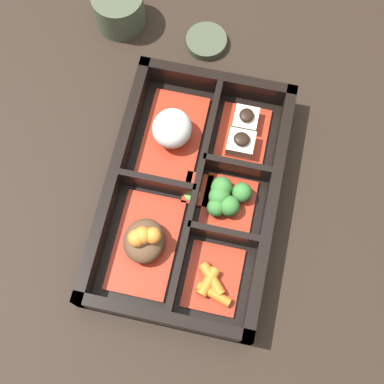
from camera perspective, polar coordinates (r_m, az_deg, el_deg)
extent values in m
plane|color=black|center=(0.70, 0.00, -0.67)|extent=(3.00, 3.00, 0.00)
cube|color=black|center=(0.70, 0.00, -0.54)|extent=(0.34, 0.21, 0.01)
cube|color=black|center=(0.68, 8.29, -1.74)|extent=(0.34, 0.01, 0.05)
cube|color=black|center=(0.69, -8.12, 1.63)|extent=(0.34, 0.01, 0.05)
cube|color=black|center=(0.65, -3.12, -13.31)|extent=(0.01, 0.21, 0.05)
cube|color=black|center=(0.75, 2.68, 11.41)|extent=(0.01, 0.21, 0.05)
cube|color=black|center=(0.68, 0.43, -0.13)|extent=(0.31, 0.01, 0.05)
cube|color=black|center=(0.67, 3.29, -4.67)|extent=(0.01, 0.09, 0.05)
cube|color=black|center=(0.69, 4.74, 2.43)|extent=(0.01, 0.09, 0.05)
cube|color=black|center=(0.69, -3.61, 0.70)|extent=(0.01, 0.10, 0.05)
cube|color=#B22D19|center=(0.68, -4.98, -5.57)|extent=(0.13, 0.08, 0.01)
ellipsoid|color=brown|center=(0.66, -5.10, -5.21)|extent=(0.06, 0.05, 0.03)
sphere|color=orange|center=(0.64, -5.28, -4.65)|extent=(0.02, 0.02, 0.02)
sphere|color=orange|center=(0.64, -4.19, -4.66)|extent=(0.02, 0.02, 0.02)
sphere|color=orange|center=(0.64, -5.92, -4.92)|extent=(0.02, 0.02, 0.02)
cube|color=#B22D19|center=(0.72, -2.07, 5.93)|extent=(0.13, 0.08, 0.01)
ellipsoid|color=silver|center=(0.70, -2.14, 6.79)|extent=(0.05, 0.05, 0.04)
cube|color=#B22D19|center=(0.66, 2.27, -9.16)|extent=(0.08, 0.07, 0.01)
cylinder|color=orange|center=(0.65, 2.17, -9.29)|extent=(0.04, 0.04, 0.01)
cylinder|color=orange|center=(0.65, 2.34, -10.81)|extent=(0.02, 0.05, 0.01)
cylinder|color=orange|center=(0.65, 1.76, -9.58)|extent=(0.04, 0.02, 0.01)
cube|color=#B22D19|center=(0.69, 3.89, -1.32)|extent=(0.07, 0.07, 0.01)
sphere|color=#387A33|center=(0.67, 4.01, -1.50)|extent=(0.03, 0.03, 0.03)
sphere|color=#387A33|center=(0.68, 3.10, 0.35)|extent=(0.03, 0.03, 0.03)
sphere|color=#387A33|center=(0.68, 3.19, 0.54)|extent=(0.03, 0.03, 0.03)
sphere|color=#387A33|center=(0.68, 5.36, -0.03)|extent=(0.03, 0.03, 0.03)
sphere|color=#387A33|center=(0.67, 2.93, -0.59)|extent=(0.03, 0.03, 0.03)
sphere|color=#387A33|center=(0.67, 2.61, -1.66)|extent=(0.02, 0.02, 0.02)
cube|color=#B22D19|center=(0.73, 5.40, 6.02)|extent=(0.09, 0.07, 0.01)
cube|color=beige|center=(0.71, 5.22, 5.16)|extent=(0.03, 0.04, 0.02)
ellipsoid|color=black|center=(0.69, 5.32, 5.65)|extent=(0.02, 0.02, 0.01)
cube|color=beige|center=(0.72, 5.75, 7.69)|extent=(0.03, 0.03, 0.02)
ellipsoid|color=black|center=(0.71, 5.85, 8.15)|extent=(0.02, 0.02, 0.01)
cube|color=#B22D19|center=(0.69, 0.58, 0.28)|extent=(0.04, 0.03, 0.01)
cylinder|color=#75A84C|center=(0.69, 0.17, -0.02)|extent=(0.02, 0.02, 0.00)
cylinder|color=#75A84C|center=(0.69, 0.36, -0.16)|extent=(0.02, 0.02, 0.01)
cylinder|color=#424C38|center=(0.82, -7.79, 18.76)|extent=(0.07, 0.07, 0.05)
cylinder|color=#424C38|center=(0.81, 1.54, 15.78)|extent=(0.06, 0.06, 0.01)
cylinder|color=black|center=(0.80, 1.55, 15.94)|extent=(0.04, 0.04, 0.00)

